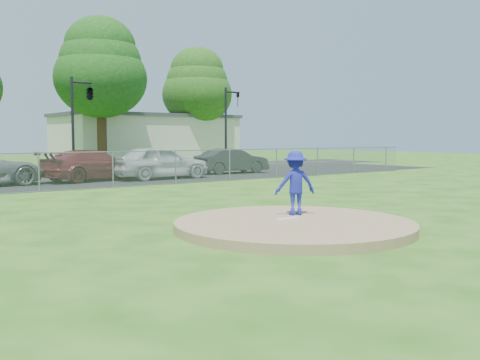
{
  "coord_description": "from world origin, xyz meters",
  "views": [
    {
      "loc": [
        -8.21,
        -8.75,
        2.07
      ],
      "look_at": [
        0.0,
        2.0,
        1.0
      ],
      "focal_mm": 40.0,
      "sensor_mm": 36.0,
      "label": 1
    }
  ],
  "objects_px": {
    "traffic_signal_right": "(228,120)",
    "parked_car_darkred": "(93,165)",
    "commercial_building": "(146,137)",
    "parked_car_pearl": "(160,162)",
    "tree_right": "(101,67)",
    "pitcher": "(295,183)",
    "traffic_signal_center": "(88,95)",
    "tree_far_right": "(197,86)",
    "parked_car_charcoal": "(232,161)"
  },
  "relations": [
    {
      "from": "parked_car_pearl",
      "to": "traffic_signal_center",
      "type": "bearing_deg",
      "value": 6.69
    },
    {
      "from": "tree_far_right",
      "to": "parked_car_darkred",
      "type": "height_order",
      "value": "tree_far_right"
    },
    {
      "from": "commercial_building",
      "to": "traffic_signal_right",
      "type": "relative_size",
      "value": 2.93
    },
    {
      "from": "tree_far_right",
      "to": "traffic_signal_right",
      "type": "height_order",
      "value": "tree_far_right"
    },
    {
      "from": "parked_car_darkred",
      "to": "parked_car_pearl",
      "type": "relative_size",
      "value": 1.03
    },
    {
      "from": "pitcher",
      "to": "parked_car_darkred",
      "type": "height_order",
      "value": "pitcher"
    },
    {
      "from": "traffic_signal_right",
      "to": "tree_far_right",
      "type": "bearing_deg",
      "value": 66.09
    },
    {
      "from": "tree_far_right",
      "to": "parked_car_pearl",
      "type": "bearing_deg",
      "value": -127.12
    },
    {
      "from": "parked_car_charcoal",
      "to": "parked_car_darkred",
      "type": "bearing_deg",
      "value": 95.66
    },
    {
      "from": "tree_far_right",
      "to": "parked_car_charcoal",
      "type": "distance_m",
      "value": 22.07
    },
    {
      "from": "commercial_building",
      "to": "pitcher",
      "type": "relative_size",
      "value": 10.57
    },
    {
      "from": "tree_right",
      "to": "parked_car_darkred",
      "type": "bearing_deg",
      "value": -114.34
    },
    {
      "from": "commercial_building",
      "to": "traffic_signal_right",
      "type": "xyz_separation_m",
      "value": [
        -1.76,
        -16.0,
        1.2
      ]
    },
    {
      "from": "parked_car_pearl",
      "to": "tree_far_right",
      "type": "bearing_deg",
      "value": -37.82
    },
    {
      "from": "pitcher",
      "to": "parked_car_pearl",
      "type": "height_order",
      "value": "pitcher"
    },
    {
      "from": "pitcher",
      "to": "parked_car_darkred",
      "type": "relative_size",
      "value": 0.3
    },
    {
      "from": "commercial_building",
      "to": "tree_far_right",
      "type": "height_order",
      "value": "tree_far_right"
    },
    {
      "from": "commercial_building",
      "to": "parked_car_pearl",
      "type": "height_order",
      "value": "commercial_building"
    },
    {
      "from": "pitcher",
      "to": "traffic_signal_center",
      "type": "bearing_deg",
      "value": -75.63
    },
    {
      "from": "commercial_building",
      "to": "traffic_signal_center",
      "type": "height_order",
      "value": "traffic_signal_center"
    },
    {
      "from": "tree_far_right",
      "to": "traffic_signal_right",
      "type": "bearing_deg",
      "value": -113.91
    },
    {
      "from": "pitcher",
      "to": "traffic_signal_right",
      "type": "bearing_deg",
      "value": -99.32
    },
    {
      "from": "parked_car_darkred",
      "to": "traffic_signal_center",
      "type": "bearing_deg",
      "value": -33.3
    },
    {
      "from": "parked_car_darkred",
      "to": "parked_car_pearl",
      "type": "height_order",
      "value": "parked_car_pearl"
    },
    {
      "from": "parked_car_darkred",
      "to": "commercial_building",
      "type": "bearing_deg",
      "value": -45.93
    },
    {
      "from": "tree_right",
      "to": "tree_far_right",
      "type": "relative_size",
      "value": 1.08
    },
    {
      "from": "traffic_signal_center",
      "to": "pitcher",
      "type": "distance_m",
      "value": 21.87
    },
    {
      "from": "commercial_building",
      "to": "tree_far_right",
      "type": "xyz_separation_m",
      "value": [
        4.0,
        -3.0,
        4.9
      ]
    },
    {
      "from": "commercial_building",
      "to": "parked_car_darkred",
      "type": "distance_m",
      "value": 26.32
    },
    {
      "from": "tree_right",
      "to": "pitcher",
      "type": "distance_m",
      "value": 33.08
    },
    {
      "from": "traffic_signal_right",
      "to": "parked_car_darkred",
      "type": "bearing_deg",
      "value": -154.11
    },
    {
      "from": "tree_far_right",
      "to": "parked_car_pearl",
      "type": "height_order",
      "value": "tree_far_right"
    },
    {
      "from": "tree_far_right",
      "to": "pitcher",
      "type": "distance_m",
      "value": 39.85
    },
    {
      "from": "tree_right",
      "to": "parked_car_charcoal",
      "type": "relative_size",
      "value": 2.68
    },
    {
      "from": "tree_far_right",
      "to": "parked_car_charcoal",
      "type": "height_order",
      "value": "tree_far_right"
    },
    {
      "from": "parked_car_pearl",
      "to": "parked_car_charcoal",
      "type": "distance_m",
      "value": 5.53
    },
    {
      "from": "commercial_building",
      "to": "traffic_signal_right",
      "type": "bearing_deg",
      "value": -96.29
    },
    {
      "from": "parked_car_pearl",
      "to": "parked_car_charcoal",
      "type": "xyz_separation_m",
      "value": [
        5.4,
        1.21,
        -0.13
      ]
    },
    {
      "from": "commercial_building",
      "to": "tree_right",
      "type": "xyz_separation_m",
      "value": [
        -7.0,
        -6.0,
        5.49
      ]
    },
    {
      "from": "commercial_building",
      "to": "traffic_signal_right",
      "type": "height_order",
      "value": "traffic_signal_right"
    },
    {
      "from": "tree_right",
      "to": "pitcher",
      "type": "relative_size",
      "value": 7.5
    },
    {
      "from": "traffic_signal_center",
      "to": "traffic_signal_right",
      "type": "distance_m",
      "value": 10.34
    },
    {
      "from": "traffic_signal_right",
      "to": "parked_car_pearl",
      "type": "xyz_separation_m",
      "value": [
        -9.36,
        -6.99,
        -2.51
      ]
    },
    {
      "from": "commercial_building",
      "to": "pitcher",
      "type": "height_order",
      "value": "commercial_building"
    },
    {
      "from": "traffic_signal_center",
      "to": "commercial_building",
      "type": "bearing_deg",
      "value": 53.06
    },
    {
      "from": "commercial_building",
      "to": "parked_car_darkred",
      "type": "relative_size",
      "value": 3.21
    },
    {
      "from": "parked_car_charcoal",
      "to": "tree_right",
      "type": "bearing_deg",
      "value": 8.28
    },
    {
      "from": "tree_right",
      "to": "pitcher",
      "type": "height_order",
      "value": "tree_right"
    },
    {
      "from": "tree_far_right",
      "to": "pitcher",
      "type": "bearing_deg",
      "value": -119.38
    },
    {
      "from": "tree_far_right",
      "to": "parked_car_darkred",
      "type": "xyz_separation_m",
      "value": [
        -18.27,
        -19.07,
        -6.31
      ]
    }
  ]
}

